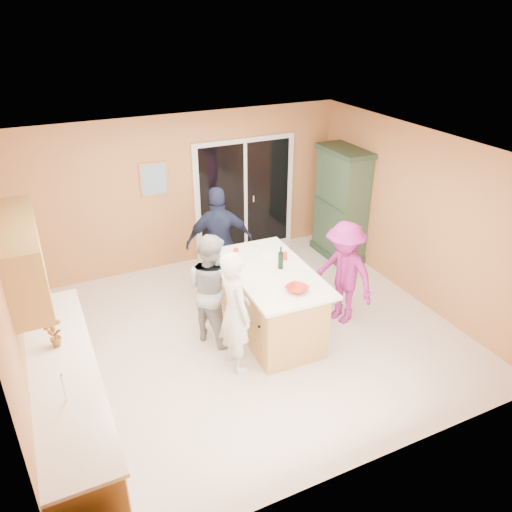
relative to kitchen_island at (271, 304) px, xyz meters
name	(u,v)px	position (x,y,z in m)	size (l,w,h in m)	color
floor	(249,334)	(-0.30, 0.08, -0.46)	(5.50, 5.50, 0.00)	beige
ceiling	(248,151)	(-0.30, 0.08, 2.14)	(5.50, 5.00, 0.10)	silver
wall_back	(187,191)	(-0.30, 2.58, 0.84)	(5.50, 0.10, 2.60)	tan
wall_front	(367,366)	(-0.30, -2.42, 0.84)	(5.50, 0.10, 2.60)	tan
wall_left	(16,300)	(-3.05, 0.08, 0.84)	(0.10, 5.00, 2.60)	tan
wall_right	(416,216)	(2.45, 0.08, 0.84)	(0.10, 5.00, 2.60)	tan
left_cabinet_run	(71,414)	(-2.75, -0.97, 0.00)	(0.65, 3.05, 1.24)	#BA8A48
upper_cabinets	(23,257)	(-2.87, -0.12, 1.41)	(0.35, 1.60, 0.75)	#BA8A48
sliding_door	(245,197)	(0.75, 2.55, 0.59)	(1.90, 0.07, 2.10)	silver
framed_picture	(154,179)	(-0.85, 2.56, 1.14)	(0.46, 0.04, 0.56)	#A37951
kitchen_island	(271,304)	(0.00, 0.00, 0.00)	(1.09, 1.91, 0.99)	#BA8A48
green_hutch	(341,205)	(2.19, 1.64, 0.50)	(0.57, 1.08, 1.98)	#223827
woman_white	(235,312)	(-0.73, -0.45, 0.35)	(0.59, 0.39, 1.62)	silver
woman_grey	(211,288)	(-0.77, 0.24, 0.31)	(0.75, 0.59, 1.55)	#A7A7AA
woman_navy	(220,242)	(-0.23, 1.32, 0.41)	(1.03, 0.43, 1.75)	#191B38
woman_magenta	(344,273)	(1.06, -0.14, 0.30)	(0.99, 0.57, 1.53)	#901F6D
serving_bowl	(297,289)	(0.04, -0.60, 0.56)	(0.26, 0.26, 0.06)	red
tulip_vase	(53,332)	(-2.75, -0.43, 0.66)	(0.19, 0.13, 0.37)	red
tumbler_near	(285,256)	(0.31, 0.21, 0.57)	(0.07, 0.07, 0.10)	red
tumbler_far	(236,252)	(-0.26, 0.61, 0.58)	(0.07, 0.07, 0.10)	red
wine_bottle	(281,260)	(0.13, 0.01, 0.65)	(0.07, 0.07, 0.31)	black
white_plate	(268,256)	(0.14, 0.39, 0.53)	(0.21, 0.21, 0.01)	white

